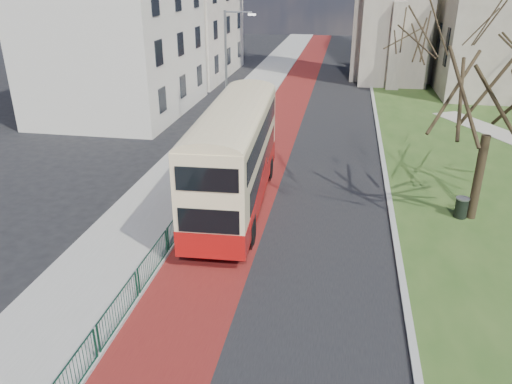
% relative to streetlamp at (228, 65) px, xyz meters
% --- Properties ---
extents(ground, '(160.00, 160.00, 0.00)m').
position_rel_streetlamp_xyz_m(ground, '(4.35, -18.00, -4.59)').
color(ground, black).
rests_on(ground, ground).
extents(road_carriageway, '(9.00, 120.00, 0.01)m').
position_rel_streetlamp_xyz_m(road_carriageway, '(5.85, 2.00, -4.59)').
color(road_carriageway, black).
rests_on(road_carriageway, ground).
extents(bus_lane, '(3.40, 120.00, 0.01)m').
position_rel_streetlamp_xyz_m(bus_lane, '(3.15, 2.00, -4.59)').
color(bus_lane, '#591414').
rests_on(bus_lane, ground).
extents(pavement_west, '(4.00, 120.00, 0.12)m').
position_rel_streetlamp_xyz_m(pavement_west, '(-0.65, 2.00, -4.53)').
color(pavement_west, gray).
rests_on(pavement_west, ground).
extents(kerb_west, '(0.25, 120.00, 0.13)m').
position_rel_streetlamp_xyz_m(kerb_west, '(1.35, 2.00, -4.53)').
color(kerb_west, '#999993').
rests_on(kerb_west, ground).
extents(kerb_east, '(0.25, 80.00, 0.13)m').
position_rel_streetlamp_xyz_m(kerb_east, '(10.45, 4.00, -4.53)').
color(kerb_east, '#999993').
rests_on(kerb_east, ground).
extents(pedestrian_railing, '(0.07, 24.00, 1.12)m').
position_rel_streetlamp_xyz_m(pedestrian_railing, '(1.40, -14.00, -4.04)').
color(pedestrian_railing, '#0E3D29').
rests_on(pedestrian_railing, ground).
extents(street_block_near, '(10.30, 14.30, 13.00)m').
position_rel_streetlamp_xyz_m(street_block_near, '(-9.65, 4.00, 1.92)').
color(street_block_near, silver).
rests_on(street_block_near, ground).
extents(street_block_far, '(10.30, 16.30, 11.50)m').
position_rel_streetlamp_xyz_m(street_block_far, '(-9.65, 20.00, 1.17)').
color(street_block_far, beige).
rests_on(street_block_far, ground).
extents(streetlamp, '(2.13, 0.18, 8.00)m').
position_rel_streetlamp_xyz_m(streetlamp, '(0.00, 0.00, 0.00)').
color(streetlamp, gray).
rests_on(streetlamp, pavement_west).
extents(bus, '(3.22, 11.61, 4.81)m').
position_rel_streetlamp_xyz_m(bus, '(3.12, -12.30, -1.85)').
color(bus, '#9F100E').
rests_on(bus, ground).
extents(winter_tree_near, '(7.71, 7.71, 10.10)m').
position_rel_streetlamp_xyz_m(winter_tree_near, '(14.00, -11.63, 2.44)').
color(winter_tree_near, '#2F2517').
rests_on(winter_tree_near, grass_green).
extents(litter_bin, '(0.65, 0.65, 0.97)m').
position_rel_streetlamp_xyz_m(litter_bin, '(13.51, -11.69, -4.07)').
color(litter_bin, black).
rests_on(litter_bin, grass_green).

